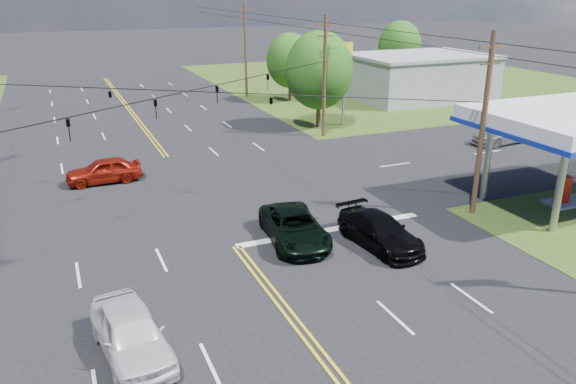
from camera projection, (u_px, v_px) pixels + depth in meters
name	position (u px, v px, depth m)	size (l,w,h in m)	color
ground	(194.00, 193.00, 33.16)	(280.00, 280.00, 0.00)	black
grass_ne	(395.00, 80.00, 73.68)	(46.00, 48.00, 0.03)	#2E4415
stop_bar	(331.00, 230.00, 28.09)	(10.00, 0.50, 0.02)	silver
retail_ne	(419.00, 78.00, 60.72)	(14.00, 10.00, 4.40)	gray
pole_se	(483.00, 124.00, 28.48)	(1.60, 0.28, 9.50)	#3A2818
pole_ne	(325.00, 75.00, 44.03)	(1.60, 0.28, 9.50)	#3A2818
pole_right_far	(246.00, 49.00, 60.36)	(1.60, 0.28, 10.00)	#3A2818
span_wire_signals	(188.00, 91.00, 31.10)	(26.00, 18.00, 1.13)	black
power_lines	(194.00, 46.00, 28.47)	(26.04, 100.00, 0.64)	black
tree_right_a	(319.00, 70.00, 47.00)	(5.70, 5.70, 8.18)	#3A2818
tree_right_b	(290.00, 61.00, 58.52)	(4.94, 4.94, 7.09)	#3A2818
tree_far_r	(400.00, 46.00, 70.03)	(5.32, 5.32, 7.63)	#3A2818
pickup_dkgreen	(294.00, 227.00, 26.57)	(2.48, 5.39, 1.50)	black
suv_black	(380.00, 231.00, 26.14)	(2.05, 5.05, 1.47)	black
pickup_white	(131.00, 333.00, 18.28)	(1.95, 4.84, 1.65)	silver
sedan_red	(104.00, 170.00, 34.67)	(1.82, 4.53, 1.54)	maroon
sedan_far	(503.00, 133.00, 43.48)	(2.19, 5.39, 1.56)	#AEAFB3
polesign_ne	(344.00, 62.00, 47.50)	(1.90, 1.04, 7.15)	#A5A5AA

